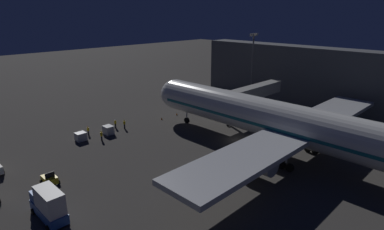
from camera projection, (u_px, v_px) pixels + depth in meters
ground_plane at (238, 141)px, 57.03m from camera, size 320.00×320.00×0.00m
airliner_at_gate at (293, 125)px, 48.60m from camera, size 50.03×60.25×20.34m
jet_bridge at (247, 94)px, 66.51m from camera, size 19.54×3.40×7.18m
terminal_wall at (355, 83)px, 70.12m from camera, size 6.00×80.00×14.14m
apron_floodlight_mast at (252, 62)px, 81.45m from camera, size 2.90×0.50×16.92m
baggage_tug_lead at (50, 180)px, 42.18m from camera, size 1.86×2.26×1.95m
ops_van at (48, 204)px, 34.79m from camera, size 2.36×5.99×3.88m
baggage_container_near_belt at (108, 130)px, 59.83m from camera, size 1.54×1.87×1.62m
baggage_container_mid_row at (81, 137)px, 56.86m from camera, size 1.75×1.57×1.49m
ground_crew_near_nose_gear at (101, 135)px, 56.80m from camera, size 0.40×0.40×1.82m
ground_crew_by_belt_loader at (124, 124)px, 62.55m from camera, size 0.40×0.40×1.87m
ground_crew_marshaller_fwd at (115, 123)px, 62.91m from camera, size 0.40×0.40×1.78m
ground_crew_by_tug at (88, 130)px, 59.35m from camera, size 0.40×0.40×1.73m
traffic_cone_nose_port at (177, 114)px, 71.06m from camera, size 0.36×0.36×0.55m
traffic_cone_nose_starboard at (162, 118)px, 68.10m from camera, size 0.36×0.36×0.55m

